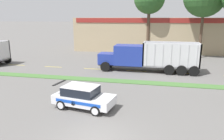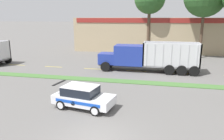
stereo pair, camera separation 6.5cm
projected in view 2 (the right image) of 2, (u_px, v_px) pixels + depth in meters
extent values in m
cube|color=#477538|center=(127.00, 82.00, 21.69)|extent=(120.00, 1.30, 0.06)
cube|color=yellow|center=(17.00, 65.00, 29.40)|extent=(2.40, 0.14, 0.01)
cube|color=yellow|center=(53.00, 67.00, 28.27)|extent=(2.40, 0.14, 0.01)
cube|color=yellow|center=(93.00, 69.00, 27.14)|extent=(2.40, 0.14, 0.01)
cube|color=yellow|center=(137.00, 71.00, 26.01)|extent=(2.40, 0.14, 0.01)
cube|color=yellow|center=(184.00, 74.00, 24.88)|extent=(2.40, 0.14, 0.01)
cube|color=black|center=(147.00, 66.00, 25.81)|extent=(11.53, 1.30, 0.18)
cube|color=#23389E|center=(108.00, 58.00, 26.64)|extent=(1.98, 1.94, 1.27)
cube|color=#B7B7BC|center=(100.00, 58.00, 26.85)|extent=(0.06, 1.65, 1.08)
cube|color=#23389E|center=(129.00, 55.00, 25.96)|extent=(3.32, 2.36, 2.30)
cube|color=black|center=(115.00, 51.00, 26.22)|extent=(0.04, 2.01, 1.04)
cylinder|color=silver|center=(144.00, 49.00, 24.67)|extent=(0.14, 0.14, 1.65)
cube|color=silver|center=(170.00, 66.00, 25.22)|extent=(6.23, 2.36, 0.12)
cube|color=silver|center=(144.00, 53.00, 25.54)|extent=(0.16, 2.36, 2.67)
cube|color=silver|center=(199.00, 55.00, 24.27)|extent=(0.16, 2.36, 2.67)
cube|color=silver|center=(171.00, 56.00, 23.86)|extent=(6.23, 0.16, 2.67)
cube|color=silver|center=(170.00, 53.00, 25.95)|extent=(6.23, 0.16, 2.67)
cube|color=#BCBCC1|center=(147.00, 55.00, 24.32)|extent=(0.10, 0.04, 2.53)
cube|color=#BCBCC1|center=(155.00, 55.00, 24.13)|extent=(0.10, 0.04, 2.53)
cube|color=#BCBCC1|center=(163.00, 56.00, 23.95)|extent=(0.10, 0.04, 2.53)
cube|color=#BCBCC1|center=(171.00, 56.00, 23.76)|extent=(0.10, 0.04, 2.53)
cube|color=#BCBCC1|center=(180.00, 56.00, 23.57)|extent=(0.10, 0.04, 2.53)
cube|color=#BCBCC1|center=(188.00, 57.00, 23.39)|extent=(0.10, 0.04, 2.53)
cube|color=#BCBCC1|center=(197.00, 57.00, 23.20)|extent=(0.10, 0.04, 2.53)
cylinder|color=black|center=(105.00, 67.00, 25.72)|extent=(1.14, 0.30, 1.14)
cylinder|color=black|center=(110.00, 63.00, 27.93)|extent=(1.14, 0.30, 1.14)
cylinder|color=black|center=(194.00, 71.00, 23.64)|extent=(1.14, 0.30, 1.14)
cylinder|color=black|center=(191.00, 67.00, 25.85)|extent=(1.14, 0.30, 1.14)
cylinder|color=black|center=(182.00, 70.00, 23.92)|extent=(1.14, 0.30, 1.14)
cylinder|color=black|center=(180.00, 66.00, 26.12)|extent=(1.14, 0.30, 1.14)
cylinder|color=black|center=(169.00, 70.00, 24.19)|extent=(1.14, 0.30, 1.14)
cylinder|color=black|center=(169.00, 65.00, 26.40)|extent=(1.14, 0.30, 1.14)
cube|color=silver|center=(4.00, 50.00, 28.77)|extent=(0.16, 2.46, 2.38)
cylinder|color=black|center=(8.00, 59.00, 30.36)|extent=(1.13, 0.30, 1.13)
cylinder|color=black|center=(0.00, 59.00, 30.63)|extent=(1.13, 0.30, 1.13)
cube|color=white|center=(84.00, 99.00, 15.37)|extent=(4.49, 2.57, 0.61)
cube|color=black|center=(81.00, 90.00, 15.32)|extent=(2.57, 2.03, 0.60)
cube|color=white|center=(80.00, 86.00, 15.24)|extent=(2.57, 2.03, 0.04)
cube|color=black|center=(59.00, 83.00, 15.87)|extent=(0.45, 1.53, 0.03)
cube|color=blue|center=(77.00, 103.00, 14.49)|extent=(3.35, 0.57, 0.21)
cylinder|color=black|center=(73.00, 103.00, 14.61)|extent=(0.33, 0.06, 0.34)
cylinder|color=black|center=(95.00, 111.00, 14.14)|extent=(0.70, 0.31, 0.67)
cylinder|color=silver|center=(94.00, 112.00, 14.05)|extent=(0.47, 0.09, 0.47)
cylinder|color=black|center=(106.00, 101.00, 15.78)|extent=(0.70, 0.31, 0.67)
cylinder|color=silver|center=(107.00, 101.00, 15.88)|extent=(0.47, 0.09, 0.47)
cylinder|color=black|center=(61.00, 105.00, 15.10)|extent=(0.70, 0.31, 0.67)
cylinder|color=silver|center=(60.00, 106.00, 15.00)|extent=(0.47, 0.09, 0.47)
cylinder|color=black|center=(75.00, 96.00, 16.73)|extent=(0.70, 0.31, 0.67)
cylinder|color=silver|center=(76.00, 96.00, 16.83)|extent=(0.47, 0.09, 0.47)
cube|color=tan|center=(147.00, 34.00, 43.60)|extent=(26.32, 12.00, 6.17)
cube|color=maroon|center=(146.00, 20.00, 37.24)|extent=(25.00, 0.10, 0.80)
cylinder|color=brown|center=(202.00, 34.00, 33.68)|extent=(0.44, 0.44, 7.61)
cylinder|color=brown|center=(148.00, 31.00, 37.54)|extent=(0.52, 0.52, 7.91)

